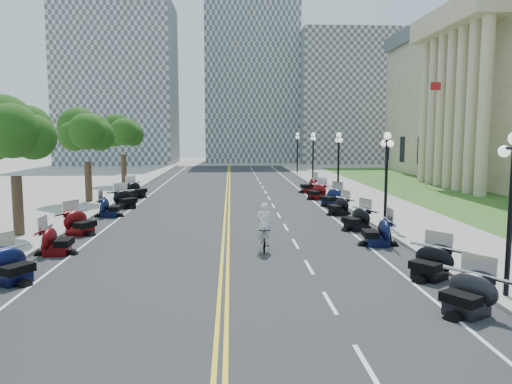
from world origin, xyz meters
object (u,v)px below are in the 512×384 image
object	(u,v)px
motorcycle_n_3	(467,292)
cyclist_rider	(264,207)
bicycle	(264,239)
flagpole	(428,134)

from	to	relation	value
motorcycle_n_3	cyclist_rider	distance (m)	9.45
motorcycle_n_3	cyclist_rider	xyz separation A→B (m)	(-5.15, 7.82, 1.27)
cyclist_rider	bicycle	bearing A→B (deg)	-0.00
flagpole	cyclist_rider	bearing A→B (deg)	-124.98
flagpole	bicycle	world-z (taller)	flagpole
motorcycle_n_3	bicycle	size ratio (longest dim) A/B	1.08
flagpole	motorcycle_n_3	world-z (taller)	flagpole
bicycle	cyclist_rider	size ratio (longest dim) A/B	1.00
motorcycle_n_3	cyclist_rider	size ratio (longest dim) A/B	1.08
flagpole	cyclist_rider	xyz separation A→B (m)	(-16.33, -23.34, -3.07)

